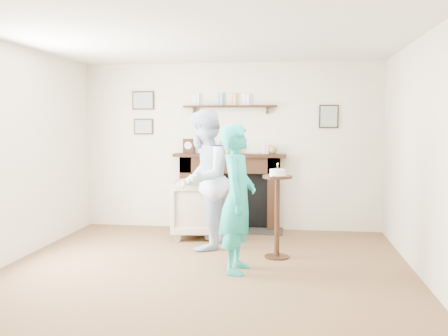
{
  "coord_description": "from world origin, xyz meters",
  "views": [
    {
      "loc": [
        0.92,
        -4.98,
        1.58
      ],
      "look_at": [
        0.12,
        0.9,
        1.06
      ],
      "focal_mm": 40.0,
      "sensor_mm": 36.0,
      "label": 1
    }
  ],
  "objects_px": {
    "woman": "(237,271)",
    "pedestal_table": "(277,200)",
    "man": "(203,248)",
    "armchair": "(204,236)"
  },
  "relations": [
    {
      "from": "woman",
      "to": "pedestal_table",
      "type": "relative_size",
      "value": 1.41
    },
    {
      "from": "woman",
      "to": "pedestal_table",
      "type": "height_order",
      "value": "pedestal_table"
    },
    {
      "from": "pedestal_table",
      "to": "man",
      "type": "bearing_deg",
      "value": 160.14
    },
    {
      "from": "armchair",
      "to": "woman",
      "type": "bearing_deg",
      "value": -166.09
    },
    {
      "from": "armchair",
      "to": "woman",
      "type": "relative_size",
      "value": 0.55
    },
    {
      "from": "armchair",
      "to": "woman",
      "type": "height_order",
      "value": "woman"
    },
    {
      "from": "man",
      "to": "woman",
      "type": "distance_m",
      "value": 1.1
    },
    {
      "from": "woman",
      "to": "armchair",
      "type": "bearing_deg",
      "value": 26.29
    },
    {
      "from": "pedestal_table",
      "to": "woman",
      "type": "bearing_deg",
      "value": -123.26
    },
    {
      "from": "armchair",
      "to": "woman",
      "type": "xyz_separation_m",
      "value": [
        0.65,
        -1.64,
        0.0
      ]
    }
  ]
}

